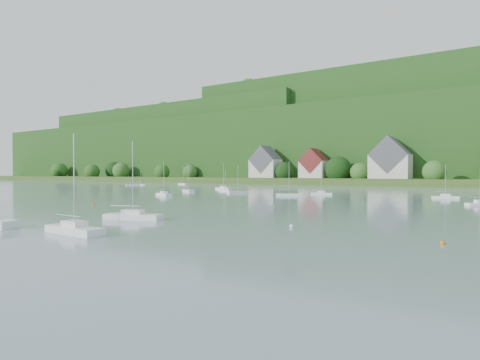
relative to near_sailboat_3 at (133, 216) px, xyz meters
The scene contains 11 objects.
far_shore_strip 158.68m from the near_sailboat_3, 93.67° to the left, with size 600.00×60.00×3.00m, color #304D1D.
forested_ridge 228.23m from the near_sailboat_3, 92.47° to the left, with size 620.00×181.22×69.89m.
village_building_0 159.54m from the near_sailboat_3, 114.15° to the left, with size 14.00×10.40×16.00m.
village_building_1 152.95m from the near_sailboat_3, 105.25° to the left, with size 12.00×9.36×14.00m.
village_building_2 146.76m from the near_sailboat_3, 92.02° to the left, with size 16.00×11.44×18.00m.
near_sailboat_3 is the anchor object (origin of this frame).
near_sailboat_4 11.05m from the near_sailboat_3, 68.82° to the right, with size 6.63×2.13×8.85m.
mooring_buoy_2 31.87m from the near_sailboat_3, ahead, with size 0.39×0.39×0.39m, color orange.
mooring_buoy_3 25.13m from the near_sailboat_3, 152.92° to the left, with size 0.41×0.41×0.41m, color orange.
mooring_buoy_4 18.57m from the near_sailboat_3, 12.38° to the left, with size 0.41×0.41×0.41m, color white.
far_sailboat_cluster 74.54m from the near_sailboat_3, 89.10° to the left, with size 196.88×75.63×8.71m.
Camera 1 is at (45.93, 9.50, 5.37)m, focal length 30.44 mm.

